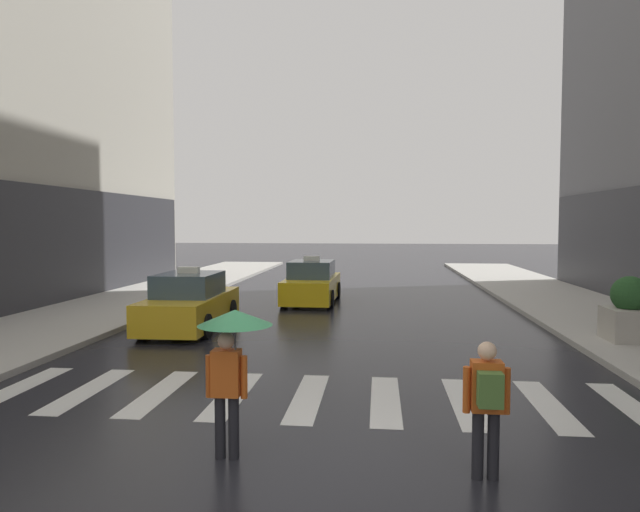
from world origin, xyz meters
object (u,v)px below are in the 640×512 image
pedestrian_with_umbrella (232,342)px  planter_near_corner (630,311)px  taxi_second (312,284)px  pedestrian_with_backpack (487,399)px  taxi_lead (190,304)px

pedestrian_with_umbrella → planter_near_corner: 11.00m
taxi_second → planter_near_corner: bearing=-38.2°
taxi_second → pedestrian_with_backpack: 15.14m
taxi_lead → planter_near_corner: size_ratio=2.85×
pedestrian_with_backpack → planter_near_corner: planter_near_corner is taller
taxi_lead → taxi_second: bearing=63.4°
pedestrian_with_umbrella → taxi_second: bearing=92.8°
taxi_second → taxi_lead: bearing=-116.6°
pedestrian_with_backpack → planter_near_corner: 9.19m
taxi_lead → pedestrian_with_umbrella: size_ratio=2.35×
taxi_second → pedestrian_with_umbrella: (0.70, -14.36, 0.79)m
taxi_second → planter_near_corner: taxi_second is taller
planter_near_corner → taxi_lead: bearing=174.4°
taxi_second → planter_near_corner: 11.11m
taxi_lead → pedestrian_with_backpack: bearing=-53.0°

